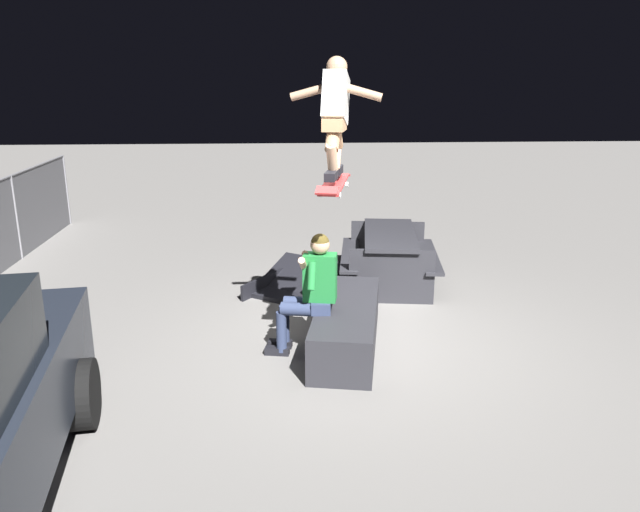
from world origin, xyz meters
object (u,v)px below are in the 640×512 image
Objects in this scene: ledge_box_main at (347,326)px; picnic_table_back at (389,250)px; skateboard at (334,184)px; skater_airborne at (335,112)px; kicker_ramp at (295,285)px; person_sitting_on_ledge at (310,288)px.

ledge_box_main is 1.06× the size of picnic_table_back.
ledge_box_main is at bearing 158.85° from picnic_table_back.
picnic_table_back is at bearing -22.30° from skateboard.
skater_airborne reaches higher than ledge_box_main.
ledge_box_main reaches higher than kicker_ramp.
skateboard is 0.93× the size of skater_airborne.
skater_airborne is at bearing 157.48° from picnic_table_back.
skater_airborne is at bearing 147.17° from ledge_box_main.
person_sitting_on_ledge is 1.15m from skateboard.
skateboard reaches higher than ledge_box_main.
kicker_ramp is at bearing 9.47° from skateboard.
skateboard is 0.56× the size of picnic_table_back.
kicker_ramp is at bearing 98.28° from picnic_table_back.
picnic_table_back is at bearing -21.15° from ledge_box_main.
skater_airborne is at bearing -114.68° from person_sitting_on_ledge.
ledge_box_main is 1.89× the size of skateboard.
person_sitting_on_ledge is at bearing 108.48° from ledge_box_main.
picnic_table_back reaches higher than ledge_box_main.
kicker_ramp is at bearing 3.73° from person_sitting_on_ledge.
skateboard reaches higher than kicker_ramp.
person_sitting_on_ledge is at bearing 65.32° from skater_airborne.
ledge_box_main is at bearing -29.61° from skateboard.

